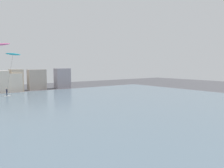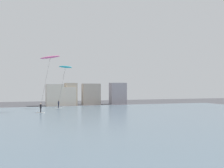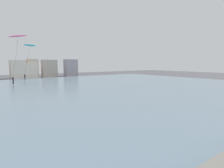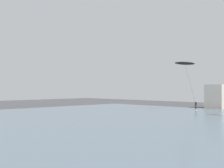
{
  "view_description": "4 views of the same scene",
  "coord_description": "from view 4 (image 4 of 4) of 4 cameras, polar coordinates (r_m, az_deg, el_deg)",
  "views": [
    {
      "loc": [
        -8.7,
        3.32,
        6.45
      ],
      "look_at": [
        1.47,
        16.62,
        5.01
      ],
      "focal_mm": 35.14,
      "sensor_mm": 36.0,
      "label": 1
    },
    {
      "loc": [
        -5.42,
        -3.08,
        4.67
      ],
      "look_at": [
        -0.64,
        11.16,
        4.8
      ],
      "focal_mm": 41.71,
      "sensor_mm": 36.0,
      "label": 2
    },
    {
      "loc": [
        -9.56,
        1.75,
        4.44
      ],
      "look_at": [
        0.75,
        15.42,
        2.51
      ],
      "focal_mm": 30.26,
      "sensor_mm": 36.0,
      "label": 3
    },
    {
      "loc": [
        12.9,
        2.47,
        4.23
      ],
      "look_at": [
        -1.43,
        16.53,
        4.44
      ],
      "focal_mm": 49.47,
      "sensor_mm": 36.0,
      "label": 4
    }
  ],
  "objects": [
    {
      "name": "kitesurfer_black",
      "position": [
        56.64,
        13.46,
        3.16
      ],
      "size": [
        3.33,
        4.28,
        8.82
      ],
      "color": "silver",
      "rests_on": "water_bay"
    }
  ]
}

